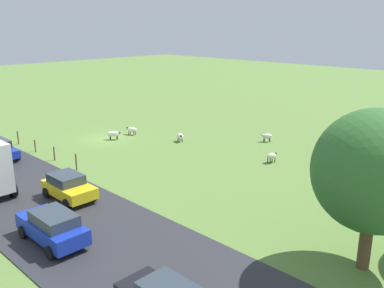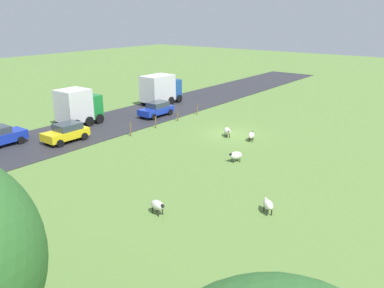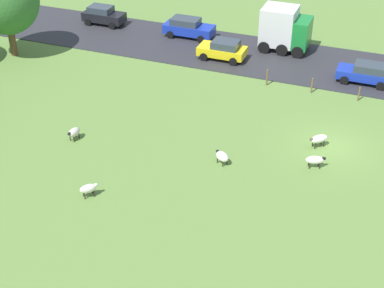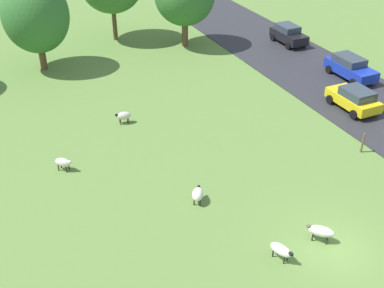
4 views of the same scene
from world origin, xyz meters
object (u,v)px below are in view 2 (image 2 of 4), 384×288
Objects in this scene: sheep_2 at (236,155)px; truck_1 at (160,89)px; sheep_0 at (227,131)px; sheep_1 at (268,205)px; truck_0 at (78,106)px; sheep_4 at (157,205)px; sheep_3 at (251,135)px; car_2 at (157,109)px; car_1 at (66,132)px.

truck_1 is at bearing -32.85° from sheep_2.
sheep_0 reaches higher than sheep_2.
truck_1 reaches higher than sheep_1.
sheep_4 is at bearing 154.15° from truck_0.
truck_0 is (13.80, 5.54, 1.35)m from sheep_0.
truck_0 is at bearing 19.68° from sheep_3.
car_2 reaches higher than sheep_0.
sheep_0 is at bearing -158.14° from truck_0.
sheep_1 is 13.11m from sheep_3.
sheep_1 is (-9.49, 10.74, -0.03)m from sheep_0.
truck_0 is (16.11, 5.76, 1.38)m from sheep_3.
sheep_1 is at bearing 176.76° from car_1.
sheep_3 is at bearing 158.95° from truck_1.
truck_1 is (17.53, -11.32, 1.41)m from sheep_2.
sheep_4 is at bearing 94.86° from sheep_2.
sheep_2 is at bearing -45.96° from sheep_1.
sheep_0 is 10.10m from car_2.
truck_0 reaches higher than sheep_2.
truck_0 is at bearing -12.59° from sheep_1.
truck_0 is at bearing 61.77° from car_2.
sheep_0 is 1.11× the size of sheep_2.
sheep_2 is 0.28× the size of car_1.
sheep_2 is 0.22× the size of truck_1.
car_2 is at bearing 127.63° from truck_1.
sheep_4 is (-0.81, 9.55, 0.02)m from sheep_2.
car_2 is (19.46, -12.35, 0.32)m from sheep_1.
sheep_0 reaches higher than sheep_4.
sheep_3 is 0.31× the size of truck_0.
truck_0 is 0.79× the size of truck_1.
car_1 reaches higher than car_2.
sheep_1 is at bearing -141.71° from sheep_4.
sheep_0 is 1.11× the size of sheep_4.
sheep_4 is 0.28× the size of truck_0.
car_2 reaches higher than sheep_4.
sheep_0 is 0.98× the size of sheep_3.
truck_0 reaches higher than sheep_4.
truck_1 is (13.63, -6.36, 1.37)m from sheep_0.
truck_0 reaches higher than sheep_0.
truck_0 reaches higher than truck_1.
sheep_1 is at bearing 123.22° from sheep_3.
truck_1 is at bearing -90.85° from truck_0.
car_1 is at bearing 43.36° from sheep_0.
sheep_3 is at bearing 173.57° from car_2.
truck_0 is 0.98× the size of car_2.
truck_1 reaches higher than car_2.
truck_0 is 8.18m from car_2.
sheep_4 reaches higher than sheep_1.
sheep_2 reaches higher than sheep_1.
truck_1 is (18.34, -20.87, 1.39)m from sheep_4.
sheep_3 is 1.13× the size of sheep_4.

